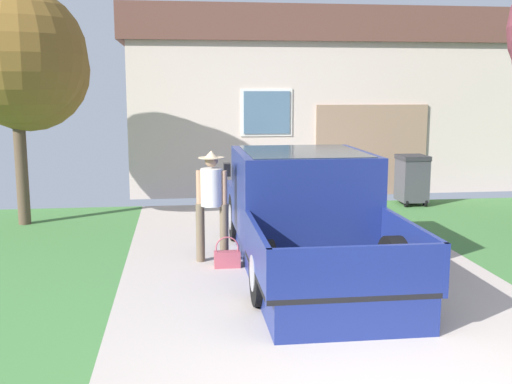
{
  "coord_description": "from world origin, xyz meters",
  "views": [
    {
      "loc": [
        -1.77,
        -4.63,
        2.57
      ],
      "look_at": [
        -0.63,
        4.43,
        1.04
      ],
      "focal_mm": 43.08,
      "sensor_mm": 36.0,
      "label": 1
    }
  ],
  "objects_px": {
    "pickup_truck": "(303,213)",
    "handbag": "(227,258)",
    "person_with_hat": "(212,197)",
    "house_with_garage": "(314,99)",
    "front_yard_tree": "(23,62)",
    "wheeled_trash_bin": "(412,178)"
  },
  "relations": [
    {
      "from": "person_with_hat",
      "to": "front_yard_tree",
      "type": "relative_size",
      "value": 0.38
    },
    {
      "from": "house_with_garage",
      "to": "wheeled_trash_bin",
      "type": "height_order",
      "value": "house_with_garage"
    },
    {
      "from": "wheeled_trash_bin",
      "to": "pickup_truck",
      "type": "bearing_deg",
      "value": -128.13
    },
    {
      "from": "handbag",
      "to": "front_yard_tree",
      "type": "bearing_deg",
      "value": 136.25
    },
    {
      "from": "house_with_garage",
      "to": "front_yard_tree",
      "type": "relative_size",
      "value": 2.39
    },
    {
      "from": "person_with_hat",
      "to": "wheeled_trash_bin",
      "type": "relative_size",
      "value": 1.51
    },
    {
      "from": "person_with_hat",
      "to": "wheeled_trash_bin",
      "type": "distance_m",
      "value": 6.25
    },
    {
      "from": "wheeled_trash_bin",
      "to": "front_yard_tree",
      "type": "bearing_deg",
      "value": -172.37
    },
    {
      "from": "person_with_hat",
      "to": "house_with_garage",
      "type": "relative_size",
      "value": 0.16
    },
    {
      "from": "handbag",
      "to": "front_yard_tree",
      "type": "xyz_separation_m",
      "value": [
        -3.5,
        3.35,
        2.91
      ]
    },
    {
      "from": "handbag",
      "to": "house_with_garage",
      "type": "relative_size",
      "value": 0.04
    },
    {
      "from": "pickup_truck",
      "to": "handbag",
      "type": "distance_m",
      "value": 1.3
    },
    {
      "from": "front_yard_tree",
      "to": "wheeled_trash_bin",
      "type": "height_order",
      "value": "front_yard_tree"
    },
    {
      "from": "handbag",
      "to": "wheeled_trash_bin",
      "type": "height_order",
      "value": "wheeled_trash_bin"
    },
    {
      "from": "house_with_garage",
      "to": "wheeled_trash_bin",
      "type": "relative_size",
      "value": 9.41
    },
    {
      "from": "handbag",
      "to": "wheeled_trash_bin",
      "type": "bearing_deg",
      "value": 44.41
    },
    {
      "from": "pickup_truck",
      "to": "house_with_garage",
      "type": "bearing_deg",
      "value": 76.72
    },
    {
      "from": "pickup_truck",
      "to": "handbag",
      "type": "xyz_separation_m",
      "value": [
        -1.14,
        -0.12,
        -0.61
      ]
    },
    {
      "from": "front_yard_tree",
      "to": "wheeled_trash_bin",
      "type": "relative_size",
      "value": 3.93
    },
    {
      "from": "house_with_garage",
      "to": "front_yard_tree",
      "type": "distance_m",
      "value": 8.73
    },
    {
      "from": "house_with_garage",
      "to": "wheeled_trash_bin",
      "type": "bearing_deg",
      "value": -73.85
    },
    {
      "from": "pickup_truck",
      "to": "person_with_hat",
      "type": "bearing_deg",
      "value": 171.13
    }
  ]
}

